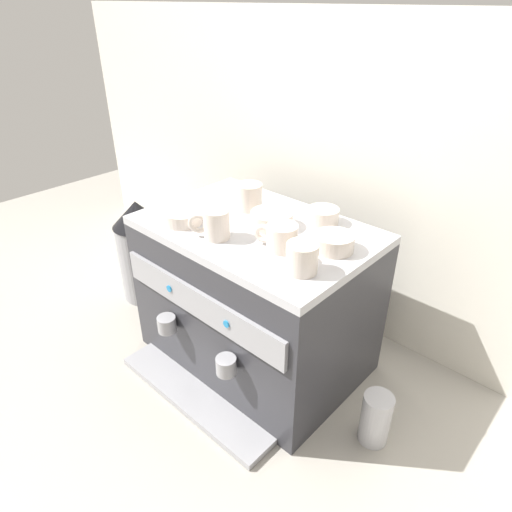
{
  "coord_description": "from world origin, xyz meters",
  "views": [
    {
      "loc": [
        0.79,
        -0.86,
        1.07
      ],
      "look_at": [
        0.0,
        0.0,
        0.39
      ],
      "focal_mm": 31.53,
      "sensor_mm": 36.0,
      "label": 1
    }
  ],
  "objects_px": {
    "ceramic_bowl_2": "(334,243)",
    "ceramic_bowl_0": "(183,217)",
    "espresso_machine": "(255,296)",
    "ceramic_cup_3": "(215,224)",
    "ceramic_cup_1": "(281,237)",
    "coffee_grinder": "(142,250)",
    "ceramic_bowl_3": "(272,219)",
    "ceramic_cup_0": "(248,196)",
    "milk_pitcher": "(376,418)",
    "ceramic_cup_2": "(302,257)",
    "ceramic_bowl_1": "(323,216)"
  },
  "relations": [
    {
      "from": "ceramic_bowl_1",
      "to": "milk_pitcher",
      "type": "height_order",
      "value": "ceramic_bowl_1"
    },
    {
      "from": "ceramic_cup_0",
      "to": "coffee_grinder",
      "type": "distance_m",
      "value": 0.58
    },
    {
      "from": "ceramic_cup_1",
      "to": "ceramic_cup_2",
      "type": "height_order",
      "value": "ceramic_cup_2"
    },
    {
      "from": "ceramic_bowl_1",
      "to": "ceramic_cup_0",
      "type": "bearing_deg",
      "value": -162.56
    },
    {
      "from": "espresso_machine",
      "to": "ceramic_bowl_1",
      "type": "bearing_deg",
      "value": 49.41
    },
    {
      "from": "ceramic_cup_2",
      "to": "ceramic_bowl_3",
      "type": "height_order",
      "value": "ceramic_cup_2"
    },
    {
      "from": "espresso_machine",
      "to": "milk_pitcher",
      "type": "distance_m",
      "value": 0.5
    },
    {
      "from": "espresso_machine",
      "to": "coffee_grinder",
      "type": "height_order",
      "value": "espresso_machine"
    },
    {
      "from": "ceramic_cup_2",
      "to": "ceramic_bowl_2",
      "type": "xyz_separation_m",
      "value": [
        -0.0,
        0.14,
        -0.02
      ]
    },
    {
      "from": "ceramic_bowl_0",
      "to": "espresso_machine",
      "type": "bearing_deg",
      "value": 36.14
    },
    {
      "from": "ceramic_cup_2",
      "to": "ceramic_cup_3",
      "type": "relative_size",
      "value": 1.0
    },
    {
      "from": "espresso_machine",
      "to": "ceramic_cup_1",
      "type": "height_order",
      "value": "ceramic_cup_1"
    },
    {
      "from": "espresso_machine",
      "to": "ceramic_cup_3",
      "type": "xyz_separation_m",
      "value": [
        -0.03,
        -0.13,
        0.29
      ]
    },
    {
      "from": "ceramic_cup_1",
      "to": "coffee_grinder",
      "type": "relative_size",
      "value": 0.29
    },
    {
      "from": "ceramic_bowl_2",
      "to": "ceramic_bowl_3",
      "type": "relative_size",
      "value": 0.86
    },
    {
      "from": "ceramic_cup_1",
      "to": "ceramic_cup_3",
      "type": "xyz_separation_m",
      "value": [
        -0.17,
        -0.07,
        0.01
      ]
    },
    {
      "from": "espresso_machine",
      "to": "ceramic_bowl_3",
      "type": "distance_m",
      "value": 0.27
    },
    {
      "from": "ceramic_cup_3",
      "to": "milk_pitcher",
      "type": "height_order",
      "value": "ceramic_cup_3"
    },
    {
      "from": "ceramic_cup_0",
      "to": "ceramic_bowl_2",
      "type": "bearing_deg",
      "value": -6.61
    },
    {
      "from": "ceramic_bowl_0",
      "to": "coffee_grinder",
      "type": "bearing_deg",
      "value": 167.17
    },
    {
      "from": "ceramic_cup_0",
      "to": "milk_pitcher",
      "type": "relative_size",
      "value": 0.78
    },
    {
      "from": "ceramic_cup_3",
      "to": "coffee_grinder",
      "type": "bearing_deg",
      "value": 170.42
    },
    {
      "from": "ceramic_cup_1",
      "to": "milk_pitcher",
      "type": "xyz_separation_m",
      "value": [
        0.33,
        0.02,
        -0.44
      ]
    },
    {
      "from": "ceramic_cup_0",
      "to": "ceramic_cup_1",
      "type": "xyz_separation_m",
      "value": [
        0.24,
        -0.13,
        -0.01
      ]
    },
    {
      "from": "ceramic_cup_2",
      "to": "ceramic_bowl_1",
      "type": "distance_m",
      "value": 0.28
    },
    {
      "from": "ceramic_cup_3",
      "to": "ceramic_bowl_3",
      "type": "relative_size",
      "value": 0.84
    },
    {
      "from": "ceramic_cup_0",
      "to": "ceramic_cup_3",
      "type": "xyz_separation_m",
      "value": [
        0.07,
        -0.2,
        0.0
      ]
    },
    {
      "from": "ceramic_bowl_0",
      "to": "ceramic_bowl_3",
      "type": "relative_size",
      "value": 0.94
    },
    {
      "from": "ceramic_cup_0",
      "to": "ceramic_bowl_3",
      "type": "xyz_separation_m",
      "value": [
        0.14,
        -0.04,
        -0.02
      ]
    },
    {
      "from": "ceramic_cup_3",
      "to": "ceramic_bowl_3",
      "type": "bearing_deg",
      "value": 67.14
    },
    {
      "from": "ceramic_cup_2",
      "to": "ceramic_bowl_0",
      "type": "height_order",
      "value": "ceramic_cup_2"
    },
    {
      "from": "espresso_machine",
      "to": "ceramic_cup_0",
      "type": "distance_m",
      "value": 0.31
    },
    {
      "from": "espresso_machine",
      "to": "ceramic_bowl_1",
      "type": "distance_m",
      "value": 0.33
    },
    {
      "from": "ceramic_bowl_2",
      "to": "coffee_grinder",
      "type": "bearing_deg",
      "value": -174.99
    },
    {
      "from": "ceramic_cup_3",
      "to": "ceramic_bowl_1",
      "type": "height_order",
      "value": "ceramic_cup_3"
    },
    {
      "from": "ceramic_bowl_2",
      "to": "milk_pitcher",
      "type": "xyz_separation_m",
      "value": [
        0.22,
        -0.06,
        -0.43
      ]
    },
    {
      "from": "espresso_machine",
      "to": "milk_pitcher",
      "type": "bearing_deg",
      "value": -3.24
    },
    {
      "from": "ceramic_cup_3",
      "to": "ceramic_bowl_3",
      "type": "xyz_separation_m",
      "value": [
        0.07,
        0.16,
        -0.02
      ]
    },
    {
      "from": "ceramic_cup_3",
      "to": "ceramic_bowl_1",
      "type": "distance_m",
      "value": 0.32
    },
    {
      "from": "ceramic_bowl_2",
      "to": "ceramic_bowl_3",
      "type": "distance_m",
      "value": 0.21
    },
    {
      "from": "ceramic_cup_3",
      "to": "coffee_grinder",
      "type": "distance_m",
      "value": 0.64
    },
    {
      "from": "ceramic_cup_1",
      "to": "ceramic_bowl_0",
      "type": "bearing_deg",
      "value": -166.58
    },
    {
      "from": "ceramic_bowl_2",
      "to": "ceramic_bowl_0",
      "type": "bearing_deg",
      "value": -158.61
    },
    {
      "from": "ceramic_bowl_2",
      "to": "ceramic_bowl_3",
      "type": "xyz_separation_m",
      "value": [
        -0.21,
        -0.0,
        0.0
      ]
    },
    {
      "from": "ceramic_cup_1",
      "to": "ceramic_bowl_3",
      "type": "xyz_separation_m",
      "value": [
        -0.1,
        0.08,
        -0.01
      ]
    },
    {
      "from": "coffee_grinder",
      "to": "ceramic_cup_1",
      "type": "bearing_deg",
      "value": -1.41
    },
    {
      "from": "ceramic_bowl_3",
      "to": "coffee_grinder",
      "type": "xyz_separation_m",
      "value": [
        -0.61,
        -0.07,
        -0.3
      ]
    },
    {
      "from": "ceramic_bowl_2",
      "to": "milk_pitcher",
      "type": "distance_m",
      "value": 0.49
    },
    {
      "from": "ceramic_cup_2",
      "to": "ceramic_cup_3",
      "type": "height_order",
      "value": "ceramic_cup_3"
    },
    {
      "from": "ceramic_bowl_3",
      "to": "ceramic_bowl_0",
      "type": "bearing_deg",
      "value": -142.48
    }
  ]
}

